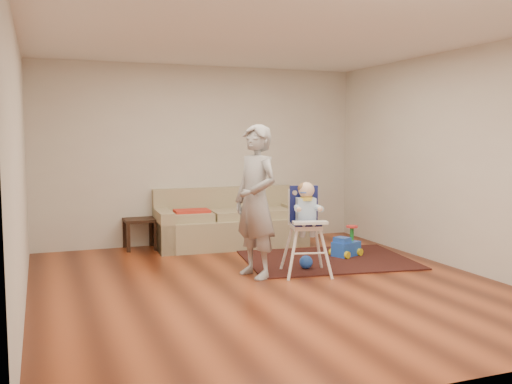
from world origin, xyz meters
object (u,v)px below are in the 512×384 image
object	(u,v)px
side_table	(140,234)
high_chair	(306,230)
ride_on_toy	(346,241)
toy_ball	(306,262)
adult	(256,201)
sofa	(230,218)

from	to	relation	value
side_table	high_chair	bearing A→B (deg)	-54.82
ride_on_toy	high_chair	size ratio (longest dim) A/B	0.36
toy_ball	adult	size ratio (longest dim) A/B	0.09
ride_on_toy	toy_ball	world-z (taller)	ride_on_toy
ride_on_toy	toy_ball	size ratio (longest dim) A/B	2.44
ride_on_toy	toy_ball	distance (m)	0.99
sofa	ride_on_toy	xyz separation A→B (m)	(1.23, -1.30, -0.21)
adult	ride_on_toy	bearing A→B (deg)	92.75
toy_ball	high_chair	bearing A→B (deg)	-116.92
side_table	high_chair	world-z (taller)	high_chair
high_chair	adult	xyz separation A→B (m)	(-0.59, 0.12, 0.35)
sofa	ride_on_toy	world-z (taller)	sofa
sofa	high_chair	xyz separation A→B (m)	(0.28, -2.00, 0.11)
side_table	adult	world-z (taller)	adult
ride_on_toy	toy_ball	xyz separation A→B (m)	(-0.85, -0.50, -0.12)
sofa	ride_on_toy	bearing A→B (deg)	-43.83
side_table	toy_ball	distance (m)	2.66
ride_on_toy	adult	world-z (taller)	adult
sofa	ride_on_toy	size ratio (longest dim) A/B	5.54
sofa	side_table	bearing A→B (deg)	171.82
adult	side_table	bearing A→B (deg)	-172.81
sofa	toy_ball	size ratio (longest dim) A/B	13.53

